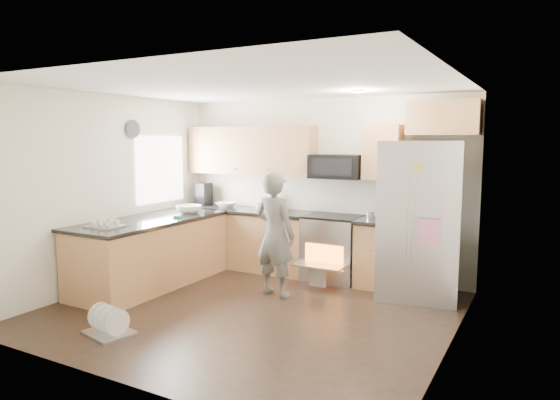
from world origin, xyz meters
The scene contains 8 objects.
ground centered at (0.00, 0.00, 0.00)m, with size 4.50×4.50×0.00m, color black.
room_shell centered at (-0.04, 0.02, 1.67)m, with size 4.54×4.04×2.62m.
back_cabinet_run centered at (-0.59, 1.75, 0.96)m, with size 4.45×0.64×2.50m.
peninsula centered at (-1.75, 0.25, 0.47)m, with size 0.96×2.36×1.04m.
stove_range centered at (0.35, 1.69, 0.68)m, with size 0.76×0.97×1.79m.
refrigerator centered at (1.60, 1.45, 0.99)m, with size 1.09×0.91×1.99m.
person centered at (-0.03, 0.67, 0.80)m, with size 0.58×0.38×1.60m, color slate.
dish_rack centered at (-0.90, -1.30, 0.08)m, with size 0.55×0.48×0.30m.
Camera 1 is at (3.04, -4.80, 2.01)m, focal length 32.00 mm.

